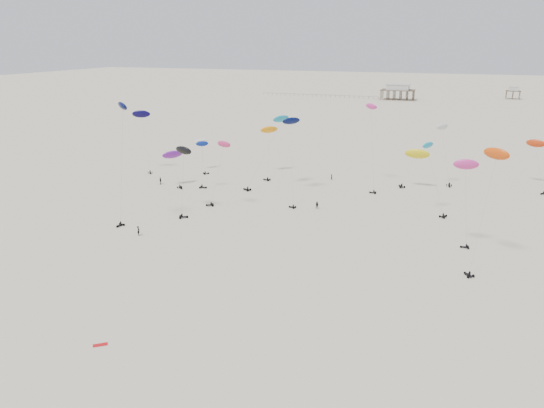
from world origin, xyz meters
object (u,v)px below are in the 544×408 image
at_px(pavilion_main, 398,93).
at_px(spectator_0, 139,235).
at_px(pavilion_small, 513,94).
at_px(rig_0, 122,133).
at_px(rig_4, 142,121).
at_px(rig_9, 466,177).

relative_size(pavilion_main, spectator_0, 9.25).
bearing_deg(pavilion_small, spectator_0, -105.89).
bearing_deg(rig_0, pavilion_main, -88.33).
xyz_separation_m(rig_0, rig_4, (-23.28, 42.14, -4.58)).
relative_size(pavilion_main, rig_0, 0.83).
distance_m(pavilion_main, rig_4, 225.40).
height_order(pavilion_small, rig_0, rig_0).
bearing_deg(pavilion_main, rig_9, -80.12).
bearing_deg(rig_9, rig_0, 90.87).
height_order(pavilion_small, rig_4, rig_4).
xyz_separation_m(pavilion_small, rig_4, (-115.32, -250.57, 10.72)).
bearing_deg(pavilion_small, rig_4, -114.71).
relative_size(rig_4, rig_9, 1.08).
relative_size(rig_4, spectator_0, 7.80).
height_order(rig_4, rig_9, rig_4).
bearing_deg(pavilion_main, spectator_0, -93.24).
xyz_separation_m(rig_4, spectator_0, (30.08, -48.82, -14.21)).
relative_size(rig_0, rig_4, 1.42).
height_order(pavilion_small, rig_9, rig_9).
bearing_deg(rig_9, pavilion_small, -12.82).
relative_size(rig_0, spectator_0, 11.10).
relative_size(rig_0, rig_9, 1.53).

